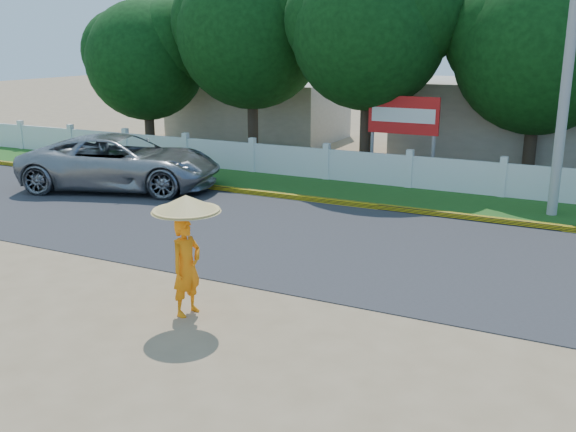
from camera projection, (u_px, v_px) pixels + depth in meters
The scene contains 12 objects.
ground at pixel (240, 309), 11.88m from camera, with size 120.00×120.00×0.00m, color #9E8460.
road at pixel (333, 242), 15.77m from camera, with size 60.00×7.00×0.02m, color #38383A.
grass_verge at pixel (396, 197), 20.31m from camera, with size 60.00×3.50×0.03m, color #2D601E.
curb at pixel (379, 207), 18.83m from camera, with size 40.00×0.18×0.16m, color yellow.
fence at pixel (409, 172), 21.43m from camera, with size 40.00×0.10×1.10m, color silver.
building_near at pixel (530, 123), 25.75m from camera, with size 10.00×6.00×3.20m, color #B7AD99.
building_far at pixel (259, 110), 32.20m from camera, with size 8.00×5.00×2.80m, color #B7AD99.
utility_pole at pixel (568, 69), 17.14m from camera, with size 0.28×0.28×8.13m, color #979794.
vehicle at pixel (122, 162), 21.25m from camera, with size 2.99×6.49×1.80m, color gray.
monk_with_parasol at pixel (186, 238), 11.31m from camera, with size 1.23×1.23×2.23m.
billboard at pixel (403, 120), 22.21m from camera, with size 2.50×0.13×2.95m.
tree_row at pixel (564, 34), 21.05m from camera, with size 39.66×7.98×9.39m.
Camera 1 is at (5.64, -9.48, 4.83)m, focal length 40.00 mm.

